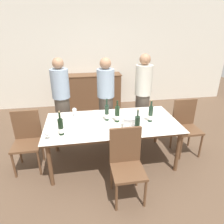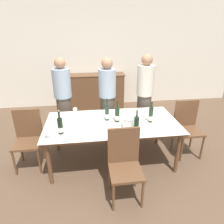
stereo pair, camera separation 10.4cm
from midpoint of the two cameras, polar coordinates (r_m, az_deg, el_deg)
The scene contains 19 objects.
ground_plane at distance 3.60m, azimuth 0.85°, elevation -13.42°, with size 12.00×12.00×0.00m, color brown.
back_wall at distance 5.74m, azimuth -3.31°, elevation 15.82°, with size 8.00×0.10×2.80m.
sideboard_cabinet at distance 5.65m, azimuth -3.99°, elevation 6.03°, with size 1.56×0.46×0.94m.
dining_table at distance 3.24m, azimuth 0.92°, elevation -3.85°, with size 2.12×1.07×0.73m.
ice_bucket at distance 3.01m, azimuth 5.86°, elevation -2.96°, with size 0.20×0.20×0.18m.
wine_bottle_0 at distance 3.18m, azimuth 2.45°, elevation -0.73°, with size 0.08×0.08×0.36m.
wine_bottle_1 at distance 2.92m, azimuth -13.57°, elevation -3.95°, with size 0.08×0.08×0.36m.
wine_bottle_2 at distance 3.24m, azimuth 11.94°, elevation -0.79°, with size 0.07×0.07×0.37m.
wine_bottle_3 at distance 3.23m, azimuth -0.52°, elevation -0.24°, with size 0.07×0.07×0.37m.
wine_bottle_4 at distance 2.85m, azimuth 8.01°, elevation -4.02°, with size 0.08×0.08×0.38m.
wine_glass_0 at distance 2.85m, azimuth -17.23°, elevation -5.57°, with size 0.08×0.08×0.14m.
wine_glass_1 at distance 3.46m, azimuth -9.64°, elevation 0.63°, with size 0.08×0.08×0.15m.
wine_glass_2 at distance 3.17m, azimuth 4.95°, elevation -1.54°, with size 0.09×0.09×0.14m.
chair_near_front at distance 2.69m, azimuth 4.75°, elevation -13.64°, with size 0.42×0.42×0.97m.
chair_right_end at distance 3.79m, azimuth 21.42°, elevation -3.30°, with size 0.42×0.42×0.97m.
chair_left_end at distance 3.48m, azimuth -22.10°, elevation -6.21°, with size 0.42×0.42×0.95m.
person_host at distance 3.95m, azimuth -12.91°, elevation 3.13°, with size 0.33×0.33×1.65m.
person_guest_left at distance 3.91m, azimuth -0.58°, elevation 3.47°, with size 0.33×0.33×1.64m.
person_guest_right at distance 4.04m, azimuth 9.99°, elevation 4.20°, with size 0.33×0.33×1.69m.
Camera 2 is at (-0.38, -2.85, 2.16)m, focal length 32.00 mm.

